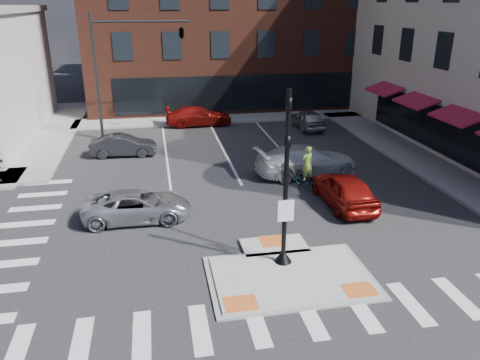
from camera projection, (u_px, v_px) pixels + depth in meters
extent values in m
plane|color=#28282B|center=(286.00, 270.00, 15.90)|extent=(120.00, 120.00, 0.00)
cube|color=gray|center=(290.00, 278.00, 15.43)|extent=(5.40, 3.60, 0.06)
cube|color=#A8A8A3|center=(290.00, 277.00, 15.42)|extent=(5.00, 3.20, 0.12)
cube|color=#A8A8A3|center=(274.00, 246.00, 17.35)|extent=(2.40, 1.40, 0.12)
cube|color=orange|center=(240.00, 303.00, 13.97)|extent=(1.00, 0.80, 0.01)
cube|color=orange|center=(360.00, 290.00, 14.62)|extent=(1.00, 0.80, 0.01)
cube|color=orange|center=(272.00, 241.00, 17.60)|extent=(0.90, 0.90, 0.01)
cube|color=gray|center=(53.00, 133.00, 32.33)|extent=(3.00, 20.00, 0.15)
cube|color=gray|center=(419.00, 159.00, 26.91)|extent=(3.00, 24.00, 0.15)
cube|color=gray|center=(246.00, 117.00, 36.58)|extent=(26.00, 3.00, 0.15)
cube|color=#55261A|center=(225.00, 14.00, 43.11)|extent=(24.00, 18.00, 15.00)
cube|color=black|center=(243.00, 93.00, 36.89)|extent=(20.00, 0.12, 2.80)
cube|color=black|center=(442.00, 131.00, 26.54)|extent=(0.12, 16.00, 2.60)
cube|color=#C31A41|center=(435.00, 108.00, 25.94)|extent=(1.46, 3.00, 0.58)
cube|color=#C31A41|center=(384.00, 89.00, 31.45)|extent=(1.46, 3.00, 0.58)
cube|color=slate|center=(149.00, 31.00, 61.16)|extent=(10.00, 12.00, 10.00)
cube|color=brown|center=(243.00, 21.00, 64.88)|extent=(12.00, 12.00, 12.00)
cone|color=black|center=(283.00, 256.00, 16.14)|extent=(0.60, 0.60, 0.45)
cylinder|color=black|center=(286.00, 178.00, 15.12)|extent=(0.16, 0.16, 5.80)
cube|color=white|center=(286.00, 211.00, 15.41)|extent=(0.55, 0.04, 0.75)
imported|color=black|center=(288.00, 115.00, 14.37)|extent=(0.18, 0.22, 1.10)
imported|color=black|center=(287.00, 152.00, 14.80)|extent=(0.18, 0.22, 1.10)
cylinder|color=black|center=(97.00, 78.00, 29.70)|extent=(0.20, 0.20, 8.00)
cylinder|color=black|center=(141.00, 21.00, 29.00)|extent=(6.00, 0.14, 0.14)
imported|color=black|center=(181.00, 31.00, 29.65)|extent=(0.48, 2.24, 0.90)
imported|color=#AFB1B6|center=(137.00, 206.00, 19.40)|extent=(4.48, 2.13, 1.23)
imported|color=maroon|center=(344.00, 189.00, 20.79)|extent=(1.84, 4.40, 1.49)
imported|color=silver|center=(306.00, 160.00, 24.43)|extent=(5.57, 2.70, 1.56)
imported|color=#27272C|center=(123.00, 145.00, 27.52)|extent=(3.88, 1.55, 1.25)
imported|color=#A3A5AA|center=(308.00, 119.00, 33.43)|extent=(1.75, 4.07, 1.37)
imported|color=maroon|center=(199.00, 116.00, 34.29)|extent=(4.85, 2.06, 1.40)
imported|color=#3F3F44|center=(306.00, 180.00, 22.68)|extent=(1.15, 1.81, 0.90)
imported|color=#90C144|center=(307.00, 163.00, 22.38)|extent=(0.73, 0.60, 1.72)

